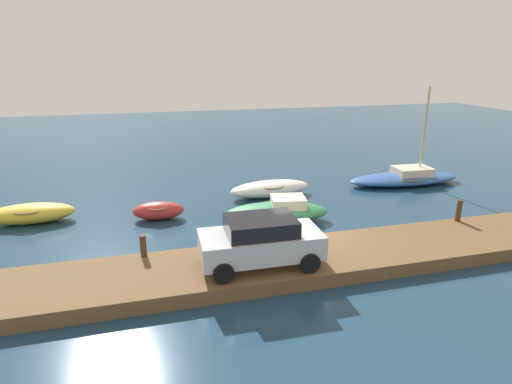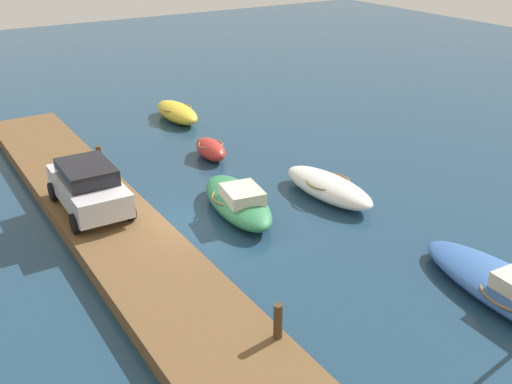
{
  "view_description": "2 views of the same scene",
  "coord_description": "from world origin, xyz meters",
  "px_view_note": "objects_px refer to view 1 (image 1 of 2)",
  "views": [
    {
      "loc": [
        -5.32,
        -14.05,
        6.89
      ],
      "look_at": [
        -0.72,
        3.48,
        0.95
      ],
      "focal_mm": 29.05,
      "sensor_mm": 36.0,
      "label": 1
    },
    {
      "loc": [
        15.91,
        -7.3,
        9.44
      ],
      "look_at": [
        0.78,
        2.2,
        1.11
      ],
      "focal_mm": 42.16,
      "sensor_mm": 36.0,
      "label": 2
    }
  ],
  "objects_px": {
    "dinghy_red": "(158,210)",
    "sailboat_blue": "(405,177)",
    "parked_car": "(261,240)",
    "rowboat_white": "(270,189)",
    "rowboat_yellow": "(31,213)",
    "mooring_post_west": "(143,246)",
    "motorboat_green": "(278,211)",
    "mooring_post_mid_west": "(459,210)"
  },
  "relations": [
    {
      "from": "rowboat_white",
      "to": "mooring_post_mid_west",
      "type": "xyz_separation_m",
      "value": [
        6.13,
        -6.34,
        0.52
      ]
    },
    {
      "from": "mooring_post_mid_west",
      "to": "rowboat_yellow",
      "type": "bearing_deg",
      "value": 162.12
    },
    {
      "from": "mooring_post_mid_west",
      "to": "parked_car",
      "type": "relative_size",
      "value": 0.23
    },
    {
      "from": "mooring_post_mid_west",
      "to": "mooring_post_west",
      "type": "bearing_deg",
      "value": 180.0
    },
    {
      "from": "rowboat_yellow",
      "to": "mooring_post_west",
      "type": "relative_size",
      "value": 4.81
    },
    {
      "from": "dinghy_red",
      "to": "mooring_post_west",
      "type": "relative_size",
      "value": 3.09
    },
    {
      "from": "dinghy_red",
      "to": "parked_car",
      "type": "xyz_separation_m",
      "value": [
        3.03,
        -6.12,
        0.92
      ]
    },
    {
      "from": "rowboat_yellow",
      "to": "motorboat_green",
      "type": "xyz_separation_m",
      "value": [
        10.43,
        -2.62,
        0.05
      ]
    },
    {
      "from": "dinghy_red",
      "to": "motorboat_green",
      "type": "height_order",
      "value": "motorboat_green"
    },
    {
      "from": "rowboat_white",
      "to": "dinghy_red",
      "type": "height_order",
      "value": "rowboat_white"
    },
    {
      "from": "dinghy_red",
      "to": "rowboat_yellow",
      "type": "bearing_deg",
      "value": 176.07
    },
    {
      "from": "rowboat_yellow",
      "to": "mooring_post_mid_west",
      "type": "bearing_deg",
      "value": -17.35
    },
    {
      "from": "dinghy_red",
      "to": "sailboat_blue",
      "type": "relative_size",
      "value": 0.35
    },
    {
      "from": "parked_car",
      "to": "rowboat_white",
      "type": "bearing_deg",
      "value": 72.4
    },
    {
      "from": "motorboat_green",
      "to": "parked_car",
      "type": "relative_size",
      "value": 1.2
    },
    {
      "from": "sailboat_blue",
      "to": "mooring_post_mid_west",
      "type": "height_order",
      "value": "sailboat_blue"
    },
    {
      "from": "sailboat_blue",
      "to": "motorboat_green",
      "type": "xyz_separation_m",
      "value": [
        -8.68,
        -3.54,
        0.09
      ]
    },
    {
      "from": "rowboat_yellow",
      "to": "motorboat_green",
      "type": "bearing_deg",
      "value": -13.58
    },
    {
      "from": "rowboat_yellow",
      "to": "sailboat_blue",
      "type": "height_order",
      "value": "sailboat_blue"
    },
    {
      "from": "rowboat_white",
      "to": "rowboat_yellow",
      "type": "bearing_deg",
      "value": -179.82
    },
    {
      "from": "rowboat_white",
      "to": "rowboat_yellow",
      "type": "distance_m",
      "value": 11.1
    },
    {
      "from": "rowboat_yellow",
      "to": "parked_car",
      "type": "distance_m",
      "value": 11.05
    },
    {
      "from": "rowboat_yellow",
      "to": "motorboat_green",
      "type": "relative_size",
      "value": 0.77
    },
    {
      "from": "dinghy_red",
      "to": "mooring_post_west",
      "type": "height_order",
      "value": "mooring_post_west"
    },
    {
      "from": "rowboat_white",
      "to": "parked_car",
      "type": "relative_size",
      "value": 1.11
    },
    {
      "from": "rowboat_white",
      "to": "rowboat_yellow",
      "type": "height_order",
      "value": "rowboat_yellow"
    },
    {
      "from": "dinghy_red",
      "to": "sailboat_blue",
      "type": "height_order",
      "value": "sailboat_blue"
    },
    {
      "from": "rowboat_yellow",
      "to": "dinghy_red",
      "type": "bearing_deg",
      "value": -9.85
    },
    {
      "from": "sailboat_blue",
      "to": "mooring_post_west",
      "type": "bearing_deg",
      "value": -152.8
    },
    {
      "from": "rowboat_white",
      "to": "mooring_post_mid_west",
      "type": "bearing_deg",
      "value": -49.84
    },
    {
      "from": "rowboat_yellow",
      "to": "parked_car",
      "type": "relative_size",
      "value": 0.93
    },
    {
      "from": "rowboat_yellow",
      "to": "sailboat_blue",
      "type": "relative_size",
      "value": 0.55
    },
    {
      "from": "rowboat_white",
      "to": "motorboat_green",
      "type": "relative_size",
      "value": 0.92
    },
    {
      "from": "rowboat_white",
      "to": "rowboat_yellow",
      "type": "relative_size",
      "value": 1.19
    },
    {
      "from": "rowboat_yellow",
      "to": "motorboat_green",
      "type": "distance_m",
      "value": 10.76
    },
    {
      "from": "parked_car",
      "to": "mooring_post_west",
      "type": "bearing_deg",
      "value": 158.07
    },
    {
      "from": "motorboat_green",
      "to": "mooring_post_mid_west",
      "type": "height_order",
      "value": "mooring_post_mid_west"
    },
    {
      "from": "motorboat_green",
      "to": "mooring_post_west",
      "type": "height_order",
      "value": "mooring_post_west"
    },
    {
      "from": "dinghy_red",
      "to": "mooring_post_west",
      "type": "bearing_deg",
      "value": -91.35
    },
    {
      "from": "rowboat_yellow",
      "to": "sailboat_blue",
      "type": "distance_m",
      "value": 19.13
    },
    {
      "from": "motorboat_green",
      "to": "mooring_post_west",
      "type": "distance_m",
      "value": 6.4
    },
    {
      "from": "rowboat_yellow",
      "to": "mooring_post_mid_west",
      "type": "relative_size",
      "value": 4.03
    }
  ]
}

